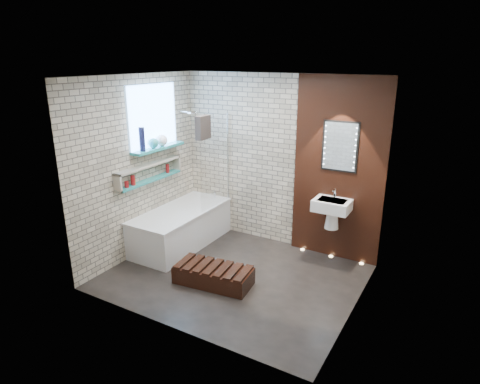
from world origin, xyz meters
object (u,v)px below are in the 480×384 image
Objects in this scene: bath_screen at (215,162)px; led_mirror at (340,147)px; bathtub at (182,227)px; walnut_step at (213,276)px; washbasin at (332,209)px.

led_mirror reaches higher than bath_screen.
bathtub reaches higher than walnut_step.
washbasin is at bearing 16.01° from bathtub.
walnut_step is (0.73, -1.19, -1.17)m from bath_screen.
washbasin is (1.82, 0.18, -0.49)m from bath_screen.
led_mirror is at bearing 90.00° from washbasin.
washbasin is (2.17, 0.62, 0.50)m from bathtub.
bath_screen is at bearing 121.55° from walnut_step.
washbasin is 0.88m from led_mirror.
bathtub is 2.49× the size of led_mirror.
led_mirror is at bearing 19.78° from bathtub.
bath_screen is at bearing 51.10° from bathtub.
washbasin is 1.88m from walnut_step.
bathtub is 1.75× the size of walnut_step.
led_mirror is at bearing 54.59° from walnut_step.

